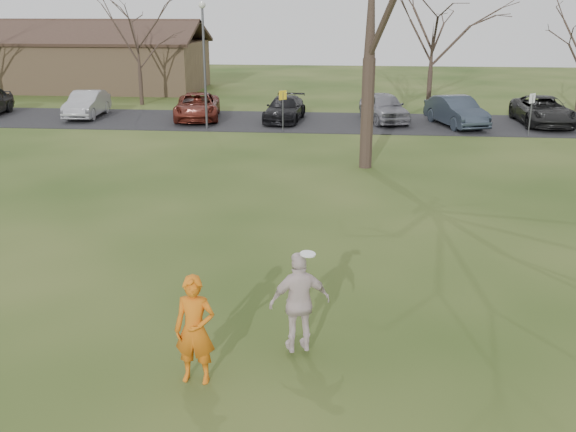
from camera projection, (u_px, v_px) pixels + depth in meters
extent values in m
plane|color=#1E380F|center=(266.00, 366.00, 11.38)|extent=(120.00, 120.00, 0.00)
cube|color=black|center=(325.00, 122.00, 35.01)|extent=(62.00, 6.50, 0.04)
imported|color=#D06311|center=(195.00, 330.00, 10.67)|extent=(0.72, 0.49, 1.91)
imported|color=#97989D|center=(87.00, 104.00, 36.29)|extent=(1.88, 4.52, 1.45)
imported|color=maroon|center=(197.00, 106.00, 35.61)|extent=(3.17, 5.41, 1.41)
imported|color=black|center=(285.00, 109.00, 35.09)|extent=(2.19, 4.63, 1.31)
imported|color=slate|center=(384.00, 107.00, 34.88)|extent=(2.96, 4.89, 1.56)
imported|color=#29323E|center=(456.00, 111.00, 33.57)|extent=(3.01, 4.93, 1.53)
imported|color=black|center=(543.00, 111.00, 33.97)|extent=(2.53, 5.33, 1.47)
imported|color=beige|center=(300.00, 302.00, 11.44)|extent=(1.19, 0.79, 1.89)
cylinder|color=white|center=(308.00, 254.00, 11.07)|extent=(0.27, 0.27, 0.06)
cube|color=#8C6D4C|center=(68.00, 65.00, 48.59)|extent=(20.00, 8.00, 3.50)
cube|color=#33231C|center=(53.00, 32.00, 45.87)|extent=(20.60, 4.40, 1.78)
cube|color=#33231C|center=(76.00, 30.00, 49.75)|extent=(20.60, 4.40, 1.78)
cube|color=#38281E|center=(64.00, 21.00, 47.59)|extent=(20.60, 0.45, 0.20)
cylinder|color=#47474C|center=(205.00, 70.00, 32.26)|extent=(0.12, 0.12, 6.00)
sphere|color=beige|center=(202.00, 5.00, 31.30)|extent=(0.34, 0.34, 0.34)
cylinder|color=#47474C|center=(283.00, 112.00, 32.05)|extent=(0.06, 0.06, 2.00)
cube|color=yellow|center=(283.00, 95.00, 31.78)|extent=(0.35, 0.35, 0.45)
cylinder|color=#47474C|center=(530.00, 116.00, 30.95)|extent=(0.06, 0.06, 2.00)
cube|color=silver|center=(532.00, 98.00, 30.69)|extent=(0.35, 0.35, 0.45)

